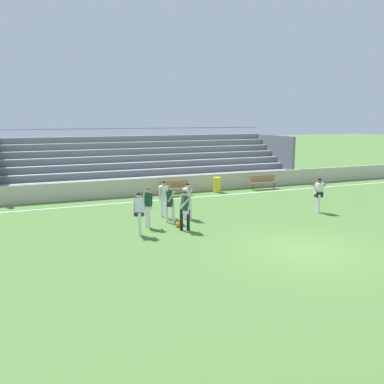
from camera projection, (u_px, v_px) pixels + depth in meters
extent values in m
plane|color=#517A38|center=(304.00, 250.00, 14.28)|extent=(160.00, 160.00, 0.00)
cube|color=white|center=(192.00, 197.00, 23.72)|extent=(44.00, 0.12, 0.01)
cube|color=beige|center=(181.00, 184.00, 25.25)|extent=(48.00, 0.16, 1.02)
cube|color=#B2B2B7|center=(165.00, 185.00, 25.77)|extent=(19.23, 0.36, 0.08)
cube|color=slate|center=(166.00, 188.00, 25.63)|extent=(19.23, 0.04, 0.40)
cube|color=#B2B2B7|center=(161.00, 177.00, 26.33)|extent=(19.23, 0.36, 0.08)
cube|color=slate|center=(162.00, 180.00, 26.18)|extent=(19.23, 0.04, 0.40)
cube|color=#B2B2B7|center=(158.00, 169.00, 26.88)|extent=(19.23, 0.36, 0.08)
cube|color=slate|center=(159.00, 173.00, 26.74)|extent=(19.23, 0.04, 0.40)
cube|color=#B2B2B7|center=(155.00, 162.00, 27.44)|extent=(19.23, 0.36, 0.08)
cube|color=slate|center=(156.00, 165.00, 27.29)|extent=(19.23, 0.04, 0.40)
cube|color=#B2B2B7|center=(152.00, 155.00, 27.99)|extent=(19.23, 0.36, 0.08)
cube|color=slate|center=(153.00, 158.00, 27.85)|extent=(19.23, 0.04, 0.40)
cube|color=#B2B2B7|center=(149.00, 149.00, 28.55)|extent=(19.23, 0.36, 0.08)
cube|color=slate|center=(150.00, 152.00, 28.40)|extent=(19.23, 0.04, 0.40)
cube|color=#B2B2B7|center=(146.00, 142.00, 29.10)|extent=(19.23, 0.36, 0.08)
cube|color=slate|center=(147.00, 145.00, 28.96)|extent=(19.23, 0.04, 0.40)
cube|color=#B2B2B7|center=(143.00, 136.00, 29.66)|extent=(19.23, 0.36, 0.08)
cube|color=slate|center=(144.00, 139.00, 29.51)|extent=(19.23, 0.04, 0.40)
cube|color=slate|center=(273.00, 157.00, 31.30)|extent=(0.20, 5.18, 3.23)
cylinder|color=slate|center=(142.00, 128.00, 29.79)|extent=(19.23, 0.06, 0.06)
cube|color=#99754C|center=(175.00, 189.00, 24.06)|extent=(1.80, 0.40, 0.06)
cube|color=#99754C|center=(173.00, 184.00, 24.18)|extent=(1.80, 0.05, 0.40)
cylinder|color=#47474C|center=(162.00, 193.00, 23.81)|extent=(0.07, 0.07, 0.45)
cylinder|color=#47474C|center=(187.00, 191.00, 24.39)|extent=(0.07, 0.07, 0.45)
cube|color=#99754C|center=(264.00, 182.00, 26.33)|extent=(1.80, 0.40, 0.06)
cube|color=#99754C|center=(262.00, 178.00, 26.45)|extent=(1.80, 0.05, 0.40)
cylinder|color=#47474C|center=(253.00, 187.00, 26.08)|extent=(0.07, 0.07, 0.45)
cylinder|color=#47474C|center=(274.00, 185.00, 26.66)|extent=(0.07, 0.07, 0.45)
cylinder|color=yellow|center=(217.00, 185.00, 25.34)|extent=(0.47, 0.47, 0.93)
cylinder|color=black|center=(188.00, 220.00, 16.71)|extent=(0.13, 0.13, 0.86)
cylinder|color=black|center=(181.00, 220.00, 16.74)|extent=(0.13, 0.13, 0.86)
cube|color=white|center=(185.00, 210.00, 16.65)|extent=(0.25, 0.38, 0.24)
cube|color=#194228|center=(185.00, 203.00, 16.60)|extent=(0.36, 0.41, 0.59)
cylinder|color=beige|center=(185.00, 203.00, 16.39)|extent=(0.42, 0.11, 0.43)
cylinder|color=beige|center=(185.00, 201.00, 16.78)|extent=(0.42, 0.11, 0.43)
sphere|color=beige|center=(185.00, 194.00, 16.53)|extent=(0.21, 0.21, 0.21)
sphere|color=black|center=(185.00, 193.00, 16.52)|extent=(0.20, 0.20, 0.20)
cylinder|color=white|center=(167.00, 213.00, 18.02)|extent=(0.13, 0.13, 0.86)
cylinder|color=white|center=(173.00, 212.00, 18.10)|extent=(0.13, 0.13, 0.86)
cube|color=#232847|center=(170.00, 203.00, 17.99)|extent=(0.36, 0.42, 0.24)
cube|color=#194228|center=(170.00, 197.00, 17.93)|extent=(0.43, 0.47, 0.59)
cylinder|color=beige|center=(168.00, 195.00, 18.11)|extent=(0.32, 0.21, 0.49)
cylinder|color=beige|center=(171.00, 197.00, 17.75)|extent=(0.32, 0.21, 0.49)
sphere|color=beige|center=(170.00, 188.00, 17.87)|extent=(0.21, 0.21, 0.21)
sphere|color=brown|center=(170.00, 188.00, 17.86)|extent=(0.20, 0.20, 0.20)
cylinder|color=white|center=(184.00, 210.00, 18.65)|extent=(0.13, 0.13, 0.87)
cylinder|color=white|center=(190.00, 209.00, 18.68)|extent=(0.13, 0.13, 0.87)
cube|color=white|center=(187.00, 201.00, 18.59)|extent=(0.32, 0.41, 0.24)
cube|color=white|center=(187.00, 194.00, 18.54)|extent=(0.46, 0.48, 0.60)
cylinder|color=beige|center=(186.00, 192.00, 18.72)|extent=(0.41, 0.20, 0.44)
cylinder|color=beige|center=(189.00, 194.00, 18.34)|extent=(0.41, 0.20, 0.44)
sphere|color=beige|center=(187.00, 186.00, 18.47)|extent=(0.21, 0.21, 0.21)
sphere|color=black|center=(187.00, 185.00, 18.46)|extent=(0.20, 0.20, 0.20)
cylinder|color=white|center=(149.00, 218.00, 17.05)|extent=(0.13, 0.13, 0.92)
cylinder|color=white|center=(146.00, 216.00, 17.27)|extent=(0.13, 0.13, 0.92)
cube|color=white|center=(147.00, 207.00, 17.08)|extent=(0.41, 0.41, 0.24)
cube|color=#194228|center=(147.00, 199.00, 17.03)|extent=(0.48, 0.48, 0.59)
cylinder|color=#D6A884|center=(143.00, 199.00, 16.89)|extent=(0.25, 0.26, 0.50)
cylinder|color=#D6A884|center=(151.00, 198.00, 17.15)|extent=(0.25, 0.26, 0.50)
sphere|color=#D6A884|center=(147.00, 190.00, 16.96)|extent=(0.21, 0.21, 0.21)
sphere|color=brown|center=(147.00, 190.00, 16.95)|extent=(0.20, 0.20, 0.20)
cylinder|color=white|center=(162.00, 207.00, 19.01)|extent=(0.13, 0.13, 0.92)
cylinder|color=white|center=(166.00, 208.00, 18.80)|extent=(0.13, 0.13, 0.92)
cube|color=white|center=(164.00, 198.00, 18.83)|extent=(0.40, 0.42, 0.24)
cube|color=white|center=(164.00, 192.00, 18.78)|extent=(0.47, 0.49, 0.59)
cylinder|color=#D6A884|center=(167.00, 191.00, 18.92)|extent=(0.26, 0.23, 0.51)
cylinder|color=#D6A884|center=(160.00, 192.00, 18.62)|extent=(0.26, 0.23, 0.51)
sphere|color=#D6A884|center=(164.00, 184.00, 18.71)|extent=(0.21, 0.21, 0.21)
sphere|color=black|center=(164.00, 183.00, 18.70)|extent=(0.20, 0.20, 0.20)
cylinder|color=white|center=(318.00, 203.00, 20.05)|extent=(0.13, 0.13, 0.90)
cylinder|color=white|center=(319.00, 204.00, 19.79)|extent=(0.13, 0.13, 0.90)
cube|color=black|center=(319.00, 195.00, 19.84)|extent=(0.39, 0.26, 0.24)
cube|color=white|center=(319.00, 188.00, 19.79)|extent=(0.42, 0.40, 0.60)
cylinder|color=brown|center=(323.00, 188.00, 19.81)|extent=(0.13, 0.41, 0.44)
cylinder|color=brown|center=(315.00, 188.00, 19.76)|extent=(0.13, 0.41, 0.44)
sphere|color=brown|center=(320.00, 181.00, 19.72)|extent=(0.21, 0.21, 0.21)
sphere|color=black|center=(320.00, 180.00, 19.72)|extent=(0.20, 0.20, 0.20)
cylinder|color=white|center=(140.00, 225.00, 15.90)|extent=(0.13, 0.13, 0.93)
cylinder|color=white|center=(139.00, 223.00, 16.14)|extent=(0.13, 0.13, 0.93)
cube|color=#232847|center=(139.00, 213.00, 15.94)|extent=(0.42, 0.36, 0.24)
cube|color=white|center=(139.00, 205.00, 15.89)|extent=(0.50, 0.50, 0.60)
cylinder|color=#D6A884|center=(134.00, 205.00, 15.79)|extent=(0.22, 0.33, 0.49)
cylinder|color=#D6A884|center=(144.00, 204.00, 15.97)|extent=(0.22, 0.33, 0.49)
sphere|color=#D6A884|center=(139.00, 196.00, 15.82)|extent=(0.21, 0.21, 0.21)
sphere|color=black|center=(139.00, 195.00, 15.81)|extent=(0.20, 0.20, 0.20)
sphere|color=orange|center=(178.00, 225.00, 17.30)|extent=(0.22, 0.22, 0.22)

